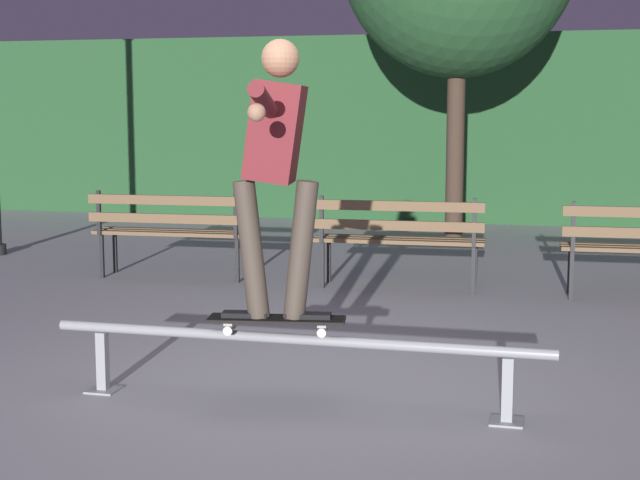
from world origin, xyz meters
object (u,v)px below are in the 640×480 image
skateboard (276,320)px  park_bench_leftmost (171,225)px  grind_rail (294,350)px  skateboarder (276,155)px  park_bench_left_center (398,233)px

skateboard → park_bench_leftmost: size_ratio=0.50×
grind_rail → park_bench_leftmost: size_ratio=1.80×
skateboarder → park_bench_left_center: skateboarder is taller
skateboard → grind_rail: bearing=0.0°
skateboard → park_bench_leftmost: (-2.19, 3.64, 0.04)m
skateboard → park_bench_left_center: size_ratio=0.50×
park_bench_leftmost → park_bench_left_center: bearing=0.0°
grind_rail → skateboard: 0.19m
park_bench_leftmost → park_bench_left_center: same height
park_bench_left_center → grind_rail: bearing=-89.6°
skateboard → park_bench_leftmost: 4.25m
park_bench_leftmost → skateboarder: bearing=-58.9°
skateboard → skateboarder: size_ratio=0.51×
park_bench_leftmost → park_bench_left_center: (2.27, 0.00, 0.00)m
skateboard → park_bench_left_center: 3.64m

